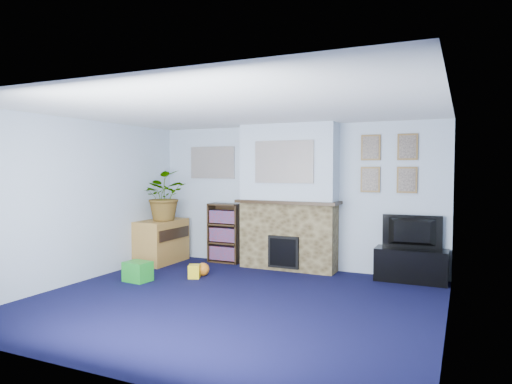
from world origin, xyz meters
The scene contains 26 objects.
floor centered at (0.00, 0.00, 0.00)m, with size 5.00×4.50×0.01m, color black.
ceiling centered at (0.00, 0.00, 2.40)m, with size 5.00×4.50×0.01m, color white.
wall_back centered at (0.00, 2.25, 1.20)m, with size 5.00×0.04×2.40m, color #ACBCD0.
wall_front centered at (0.00, -2.25, 1.20)m, with size 5.00×0.04×2.40m, color #ACBCD0.
wall_left centered at (-2.50, 0.00, 1.20)m, with size 0.04×4.50×2.40m, color #ACBCD0.
wall_right centered at (2.50, 0.00, 1.20)m, with size 0.04×4.50×2.40m, color #ACBCD0.
chimney_breast centered at (0.00, 2.05, 1.18)m, with size 1.72×0.50×2.40m.
collage_main centered at (0.00, 1.84, 1.78)m, with size 1.00×0.03×0.68m, color gray.
collage_left centered at (-1.55, 2.23, 1.78)m, with size 0.90×0.03×0.58m, color gray.
portrait_tl centered at (1.30, 2.23, 2.00)m, with size 0.30×0.03×0.40m, color brown.
portrait_tr centered at (1.85, 2.23, 2.00)m, with size 0.30×0.03×0.40m, color brown.
portrait_bl centered at (1.30, 2.23, 1.50)m, with size 0.30×0.03×0.40m, color brown.
portrait_br centered at (1.85, 2.23, 1.50)m, with size 0.30×0.03×0.40m, color brown.
tv_stand centered at (1.95, 2.03, 0.22)m, with size 1.03×0.43×0.49m, color black.
television centered at (1.95, 2.05, 0.73)m, with size 0.86×0.11×0.49m, color black.
bookshelf centered at (-1.22, 2.11, 0.50)m, with size 0.58×0.28×1.05m.
sideboard centered at (-2.24, 1.61, 0.35)m, with size 0.54×0.98×0.76m, color #A27534.
potted_plant centered at (-2.19, 1.56, 1.20)m, with size 0.79×0.68×0.88m, color #26661E.
mantel_clock centered at (-0.10, 2.00, 1.22)m, with size 0.11×0.06×0.15m, color gold.
mantel_candle centered at (0.36, 2.00, 1.23)m, with size 0.05×0.05×0.18m, color #B2BFC6.
mantel_teddy centered at (-0.52, 2.00, 1.22)m, with size 0.12×0.12×0.12m, color gray.
mantel_can centered at (0.71, 2.00, 1.21)m, with size 0.06×0.06×0.12m, color yellow.
green_crate centered at (-1.74, 0.35, 0.14)m, with size 0.37×0.29×0.29m, color #198C26.
toy_ball centered at (-1.04, 1.04, 0.09)m, with size 0.20×0.20×0.20m, color orange.
toy_block centered at (-1.08, 0.86, 0.11)m, with size 0.17×0.17×0.21m, color yellow.
toy_tube centered at (-2.30, 1.20, 0.07)m, with size 0.13×0.13×0.27m, color purple.
Camera 1 is at (2.65, -5.00, 1.68)m, focal length 32.00 mm.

